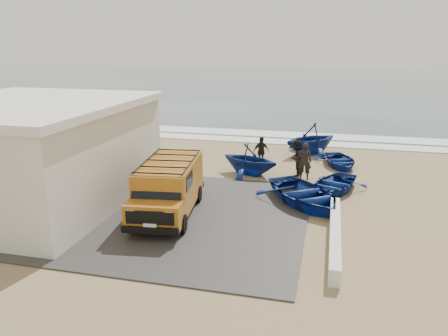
{
  "coord_description": "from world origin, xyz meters",
  "views": [
    {
      "loc": [
        4.59,
        -17.16,
        6.61
      ],
      "look_at": [
        0.14,
        0.92,
        1.2
      ],
      "focal_mm": 35.0,
      "sensor_mm": 36.0,
      "label": 1
    }
  ],
  "objects_px": {
    "boat_near_right": "(334,184)",
    "boat_mid_right": "(340,161)",
    "van": "(168,186)",
    "fisherman_middle": "(296,158)",
    "parapet": "(335,235)",
    "fisherman_back": "(261,151)",
    "building": "(29,153)",
    "fisherman_front": "(305,161)",
    "boat_near_left": "(304,194)",
    "boat_far_left": "(311,139)",
    "boat_mid_left": "(250,159)"
  },
  "relations": [
    {
      "from": "parapet",
      "to": "boat_mid_right",
      "type": "distance_m",
      "value": 9.74
    },
    {
      "from": "boat_mid_right",
      "to": "fisherman_front",
      "type": "height_order",
      "value": "fisherman_front"
    },
    {
      "from": "fisherman_front",
      "to": "boat_mid_right",
      "type": "bearing_deg",
      "value": -124.8
    },
    {
      "from": "boat_mid_right",
      "to": "fisherman_back",
      "type": "xyz_separation_m",
      "value": [
        -4.23,
        -0.87,
        0.49
      ]
    },
    {
      "from": "fisherman_back",
      "to": "parapet",
      "type": "bearing_deg",
      "value": -104.59
    },
    {
      "from": "parapet",
      "to": "boat_mid_left",
      "type": "xyz_separation_m",
      "value": [
        -4.3,
        7.1,
        0.54
      ]
    },
    {
      "from": "building",
      "to": "parapet",
      "type": "distance_m",
      "value": 12.68
    },
    {
      "from": "building",
      "to": "boat_near_left",
      "type": "xyz_separation_m",
      "value": [
        11.22,
        2.42,
        -1.71
      ]
    },
    {
      "from": "boat_near_right",
      "to": "boat_mid_right",
      "type": "height_order",
      "value": "boat_near_right"
    },
    {
      "from": "parapet",
      "to": "fisherman_middle",
      "type": "distance_m",
      "value": 7.73
    },
    {
      "from": "boat_near_left",
      "to": "fisherman_back",
      "type": "relative_size",
      "value": 2.69
    },
    {
      "from": "boat_near_left",
      "to": "boat_far_left",
      "type": "distance_m",
      "value": 8.74
    },
    {
      "from": "fisherman_front",
      "to": "fisherman_middle",
      "type": "distance_m",
      "value": 0.68
    },
    {
      "from": "building",
      "to": "boat_mid_left",
      "type": "bearing_deg",
      "value": 36.66
    },
    {
      "from": "parapet",
      "to": "boat_near_right",
      "type": "xyz_separation_m",
      "value": [
        -0.07,
        5.37,
        0.08
      ]
    },
    {
      "from": "boat_far_left",
      "to": "fisherman_middle",
      "type": "bearing_deg",
      "value": -50.06
    },
    {
      "from": "van",
      "to": "boat_near_left",
      "type": "relative_size",
      "value": 1.19
    },
    {
      "from": "building",
      "to": "boat_near_left",
      "type": "relative_size",
      "value": 2.14
    },
    {
      "from": "building",
      "to": "fisherman_back",
      "type": "bearing_deg",
      "value": 42.75
    },
    {
      "from": "van",
      "to": "boat_mid_left",
      "type": "height_order",
      "value": "van"
    },
    {
      "from": "boat_near_right",
      "to": "boat_mid_right",
      "type": "xyz_separation_m",
      "value": [
        0.3,
        4.37,
        -0.02
      ]
    },
    {
      "from": "boat_near_left",
      "to": "boat_near_right",
      "type": "xyz_separation_m",
      "value": [
        1.21,
        1.95,
        -0.1
      ]
    },
    {
      "from": "boat_near_right",
      "to": "fisherman_back",
      "type": "bearing_deg",
      "value": 159.01
    },
    {
      "from": "parapet",
      "to": "van",
      "type": "distance_m",
      "value": 6.54
    },
    {
      "from": "boat_near_left",
      "to": "fisherman_middle",
      "type": "xyz_separation_m",
      "value": [
        -0.7,
        4.03,
        0.48
      ]
    },
    {
      "from": "fisherman_back",
      "to": "building",
      "type": "bearing_deg",
      "value": -176.09
    },
    {
      "from": "boat_mid_right",
      "to": "boat_far_left",
      "type": "xyz_separation_m",
      "value": [
        -1.72,
        2.4,
        0.63
      ]
    },
    {
      "from": "boat_near_left",
      "to": "fisherman_middle",
      "type": "height_order",
      "value": "fisherman_middle"
    },
    {
      "from": "van",
      "to": "fisherman_middle",
      "type": "distance_m",
      "value": 7.79
    },
    {
      "from": "building",
      "to": "van",
      "type": "bearing_deg",
      "value": 0.38
    },
    {
      "from": "fisherman_back",
      "to": "boat_near_right",
      "type": "bearing_deg",
      "value": -80.54
    },
    {
      "from": "van",
      "to": "boat_near_left",
      "type": "bearing_deg",
      "value": 17.87
    },
    {
      "from": "boat_near_left",
      "to": "fisherman_front",
      "type": "distance_m",
      "value": 3.57
    },
    {
      "from": "fisherman_middle",
      "to": "fisherman_back",
      "type": "xyz_separation_m",
      "value": [
        -2.02,
        1.42,
        -0.11
      ]
    },
    {
      "from": "fisherman_front",
      "to": "fisherman_back",
      "type": "xyz_separation_m",
      "value": [
        -2.48,
        1.92,
        -0.11
      ]
    },
    {
      "from": "building",
      "to": "boat_mid_left",
      "type": "distance_m",
      "value": 10.31
    },
    {
      "from": "boat_near_right",
      "to": "boat_far_left",
      "type": "bearing_deg",
      "value": 122.52
    },
    {
      "from": "fisherman_middle",
      "to": "fisherman_back",
      "type": "bearing_deg",
      "value": -109.68
    },
    {
      "from": "boat_near_right",
      "to": "fisherman_middle",
      "type": "xyz_separation_m",
      "value": [
        -1.9,
        2.08,
        0.58
      ]
    },
    {
      "from": "fisherman_front",
      "to": "fisherman_back",
      "type": "bearing_deg",
      "value": -40.49
    },
    {
      "from": "van",
      "to": "boat_near_right",
      "type": "height_order",
      "value": "van"
    },
    {
      "from": "parapet",
      "to": "boat_mid_right",
      "type": "bearing_deg",
      "value": 88.64
    },
    {
      "from": "boat_mid_left",
      "to": "fisherman_front",
      "type": "relative_size",
      "value": 1.67
    },
    {
      "from": "parapet",
      "to": "van",
      "type": "bearing_deg",
      "value": 170.76
    },
    {
      "from": "van",
      "to": "boat_far_left",
      "type": "distance_m",
      "value": 12.14
    },
    {
      "from": "van",
      "to": "fisherman_back",
      "type": "height_order",
      "value": "van"
    },
    {
      "from": "van",
      "to": "boat_mid_right",
      "type": "distance_m",
      "value": 10.97
    },
    {
      "from": "boat_mid_right",
      "to": "fisherman_middle",
      "type": "height_order",
      "value": "fisherman_middle"
    },
    {
      "from": "boat_mid_right",
      "to": "fisherman_middle",
      "type": "relative_size",
      "value": 1.71
    },
    {
      "from": "boat_near_left",
      "to": "boat_mid_left",
      "type": "distance_m",
      "value": 4.78
    }
  ]
}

